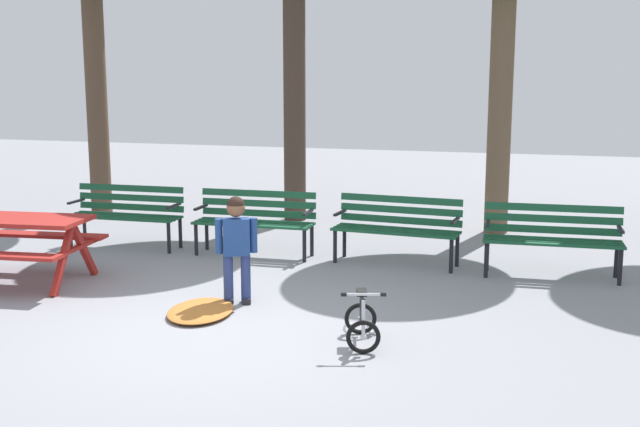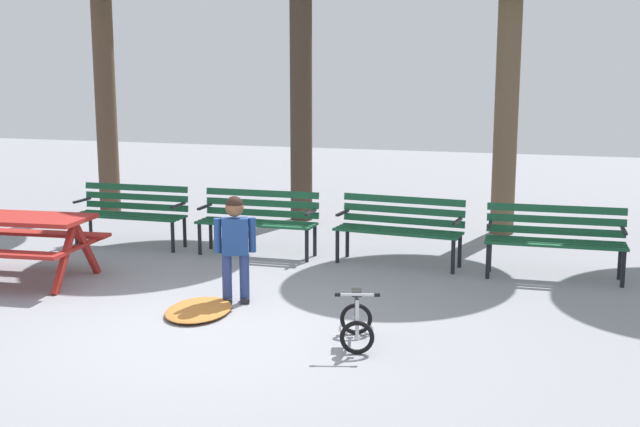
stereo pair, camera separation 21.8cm
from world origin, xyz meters
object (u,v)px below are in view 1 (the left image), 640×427
at_px(child_standing, 236,240).
at_px(kids_bicycle, 362,322).
at_px(park_bench_right, 397,224).
at_px(park_bench_far_left, 127,211).
at_px(park_bench_left, 255,217).
at_px(park_bench_far_right, 552,234).
at_px(picnic_table, 10,232).

height_order(child_standing, kids_bicycle, child_standing).
bearing_deg(park_bench_right, child_standing, -119.28).
relative_size(park_bench_far_left, child_standing, 1.41).
height_order(park_bench_left, park_bench_far_right, same).
xyz_separation_m(picnic_table, park_bench_far_right, (5.99, 2.10, -0.08)).
height_order(park_bench_far_left, park_bench_left, same).
height_order(park_bench_far_left, child_standing, child_standing).
bearing_deg(park_bench_left, child_standing, -73.42).
distance_m(park_bench_far_left, park_bench_right, 3.81).
height_order(picnic_table, child_standing, child_standing).
bearing_deg(child_standing, picnic_table, 179.10).
bearing_deg(park_bench_left, park_bench_right, 1.62).
distance_m(park_bench_far_right, kids_bicycle, 3.39).
xyz_separation_m(picnic_table, park_bench_right, (4.10, 2.20, -0.08)).
relative_size(park_bench_far_right, child_standing, 1.42).
xyz_separation_m(park_bench_left, kids_bicycle, (2.21, -3.03, -0.31)).
xyz_separation_m(park_bench_far_left, park_bench_left, (1.90, 0.05, 0.00)).
xyz_separation_m(park_bench_right, park_bench_far_right, (1.89, -0.10, 0.00)).
xyz_separation_m(picnic_table, kids_bicycle, (4.40, -0.88, -0.39)).
distance_m(picnic_table, kids_bicycle, 4.50).
xyz_separation_m(picnic_table, park_bench_left, (2.19, 2.15, -0.08)).
bearing_deg(kids_bicycle, park_bench_right, 95.51).
bearing_deg(park_bench_far_right, park_bench_far_left, -179.95).
bearing_deg(picnic_table, park_bench_right, 28.21).
bearing_deg(park_bench_left, park_bench_far_right, -0.72).
distance_m(picnic_table, park_bench_left, 3.07).
bearing_deg(kids_bicycle, park_bench_far_right, 61.91).
height_order(picnic_table, park_bench_far_left, park_bench_far_left).
xyz_separation_m(park_bench_far_right, child_standing, (-3.15, -2.14, 0.17)).
bearing_deg(kids_bicycle, park_bench_left, 126.10).
xyz_separation_m(park_bench_right, child_standing, (-1.26, -2.24, 0.17)).
xyz_separation_m(park_bench_far_right, kids_bicycle, (-1.59, -2.98, -0.31)).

